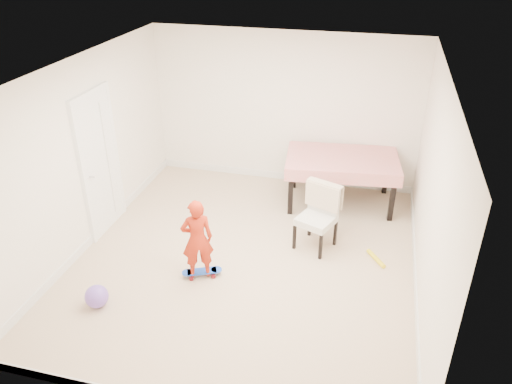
% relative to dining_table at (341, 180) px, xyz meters
% --- Properties ---
extents(ground, '(5.00, 5.00, 0.00)m').
position_rel_dining_table_xyz_m(ground, '(-1.08, -1.88, -0.41)').
color(ground, tan).
rests_on(ground, ground).
extents(ceiling, '(4.50, 5.00, 0.04)m').
position_rel_dining_table_xyz_m(ceiling, '(-1.08, -1.88, 2.17)').
color(ceiling, white).
rests_on(ceiling, wall_back).
extents(wall_back, '(4.50, 0.04, 2.60)m').
position_rel_dining_table_xyz_m(wall_back, '(-1.08, 0.60, 0.89)').
color(wall_back, white).
rests_on(wall_back, ground).
extents(wall_front, '(4.50, 0.04, 2.60)m').
position_rel_dining_table_xyz_m(wall_front, '(-1.08, -4.36, 0.89)').
color(wall_front, white).
rests_on(wall_front, ground).
extents(wall_left, '(0.04, 5.00, 2.60)m').
position_rel_dining_table_xyz_m(wall_left, '(-3.31, -1.88, 0.89)').
color(wall_left, white).
rests_on(wall_left, ground).
extents(wall_right, '(0.04, 5.00, 2.60)m').
position_rel_dining_table_xyz_m(wall_right, '(1.15, -1.88, 0.89)').
color(wall_right, white).
rests_on(wall_right, ground).
extents(door, '(0.11, 0.94, 2.11)m').
position_rel_dining_table_xyz_m(door, '(-3.30, -1.58, 0.61)').
color(door, white).
rests_on(door, ground).
extents(baseboard_back, '(4.50, 0.02, 0.12)m').
position_rel_dining_table_xyz_m(baseboard_back, '(-1.08, 0.61, -0.35)').
color(baseboard_back, white).
rests_on(baseboard_back, ground).
extents(baseboard_left, '(0.02, 5.00, 0.12)m').
position_rel_dining_table_xyz_m(baseboard_left, '(-3.32, -1.88, -0.35)').
color(baseboard_left, white).
rests_on(baseboard_left, ground).
extents(baseboard_right, '(0.02, 5.00, 0.12)m').
position_rel_dining_table_xyz_m(baseboard_right, '(1.16, -1.88, -0.35)').
color(baseboard_right, white).
rests_on(baseboard_right, ground).
extents(dining_table, '(1.86, 1.29, 0.82)m').
position_rel_dining_table_xyz_m(dining_table, '(0.00, 0.00, 0.00)').
color(dining_table, '#AF1809').
rests_on(dining_table, ground).
extents(dining_chair, '(0.70, 0.75, 0.95)m').
position_rel_dining_table_xyz_m(dining_chair, '(-0.20, -1.35, 0.06)').
color(dining_chair, white).
rests_on(dining_chair, ground).
extents(skateboard, '(0.55, 0.38, 0.08)m').
position_rel_dining_table_xyz_m(skateboard, '(-1.53, -2.38, -0.37)').
color(skateboard, blue).
rests_on(skateboard, ground).
extents(child, '(0.48, 0.42, 1.10)m').
position_rel_dining_table_xyz_m(child, '(-1.55, -2.41, 0.14)').
color(child, '#B62812').
rests_on(child, ground).
extents(balloon, '(0.28, 0.28, 0.28)m').
position_rel_dining_table_xyz_m(balloon, '(-2.55, -3.23, -0.27)').
color(balloon, '#7A55CC').
rests_on(balloon, ground).
extents(foam_toy, '(0.27, 0.36, 0.06)m').
position_rel_dining_table_xyz_m(foam_toy, '(0.66, -1.48, -0.38)').
color(foam_toy, yellow).
rests_on(foam_toy, ground).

